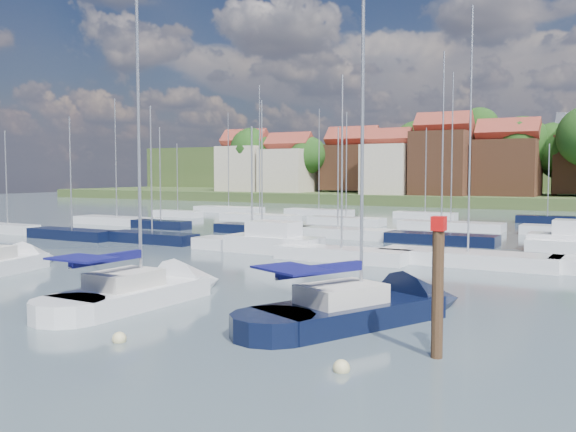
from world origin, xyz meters
The scene contains 10 objects.
ground centered at (0.00, 40.00, 0.00)m, with size 260.00×260.00×0.00m, color #425259.
sailboat_left centered at (-14.54, 5.16, 0.36)m, with size 4.80×10.37×13.71m.
sailboat_centre centered at (-1.35, 2.90, 0.36)m, with size 3.17×11.13×15.07m.
sailboat_navy centered at (8.75, 4.44, 0.36)m, with size 7.42×11.72×15.91m.
timber_piling centered at (12.35, 0.34, 1.30)m, with size 0.40×0.40×6.65m.
buoy_d centered at (2.45, -3.14, 0.00)m, with size 0.49×0.49×0.49m, color beige.
buoy_e centered at (5.42, 6.72, 0.00)m, with size 0.52×0.52×0.52m, color #D85914.
buoy_f centered at (10.36, -2.36, 0.00)m, with size 0.50×0.50×0.50m, color beige.
marina_field centered at (1.91, 35.15, 0.43)m, with size 79.62×41.41×15.93m.
far_shore_town centered at (2.23, 132.67, 4.61)m, with size 212.46×90.00×22.27m.
Camera 1 is at (17.99, -18.86, 5.75)m, focal length 40.00 mm.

